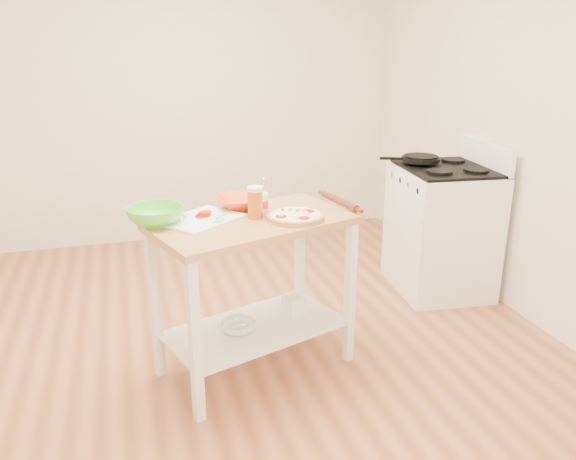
% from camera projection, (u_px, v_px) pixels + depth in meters
% --- Properties ---
extents(room_shell, '(4.04, 4.54, 2.74)m').
position_uv_depth(room_shell, '(227.00, 130.00, 2.97)').
color(room_shell, '#B06A41').
rests_on(room_shell, ground).
extents(prep_island, '(1.19, 0.88, 0.90)m').
position_uv_depth(prep_island, '(254.00, 264.00, 3.06)').
color(prep_island, tan).
rests_on(prep_island, ground).
extents(gas_stove, '(0.70, 0.80, 1.11)m').
position_uv_depth(gas_stove, '(441.00, 229.00, 4.17)').
color(gas_stove, white).
rests_on(gas_stove, ground).
extents(skillet, '(0.42, 0.28, 0.03)m').
position_uv_depth(skillet, '(420.00, 159.00, 4.11)').
color(skillet, black).
rests_on(skillet, gas_stove).
extents(pizza, '(0.31, 0.31, 0.05)m').
position_uv_depth(pizza, '(295.00, 216.00, 2.99)').
color(pizza, tan).
rests_on(pizza, prep_island).
extents(cutting_board, '(0.50, 0.48, 0.04)m').
position_uv_depth(cutting_board, '(200.00, 219.00, 2.96)').
color(cutting_board, white).
rests_on(cutting_board, prep_island).
extents(spatula, '(0.09, 0.15, 0.01)m').
position_uv_depth(spatula, '(220.00, 218.00, 2.95)').
color(spatula, '#57D6CE').
rests_on(spatula, cutting_board).
extents(knife, '(0.24, 0.16, 0.01)m').
position_uv_depth(knife, '(161.00, 220.00, 2.91)').
color(knife, silver).
rests_on(knife, cutting_board).
extents(orange_bowl, '(0.28, 0.28, 0.07)m').
position_uv_depth(orange_bowl, '(240.00, 202.00, 3.18)').
color(orange_bowl, '#E74116').
rests_on(orange_bowl, prep_island).
extents(green_bowl, '(0.29, 0.29, 0.09)m').
position_uv_depth(green_bowl, '(155.00, 215.00, 2.89)').
color(green_bowl, '#58DD33').
rests_on(green_bowl, prep_island).
extents(beer_pint, '(0.09, 0.09, 0.17)m').
position_uv_depth(beer_pint, '(255.00, 202.00, 2.98)').
color(beer_pint, '#C1580F').
rests_on(beer_pint, prep_island).
extents(yogurt_tub, '(0.10, 0.10, 0.21)m').
position_uv_depth(yogurt_tub, '(259.00, 204.00, 3.06)').
color(yogurt_tub, white).
rests_on(yogurt_tub, prep_island).
extents(rolling_pin, '(0.10, 0.36, 0.04)m').
position_uv_depth(rolling_pin, '(340.00, 201.00, 3.23)').
color(rolling_pin, '#622C16').
rests_on(rolling_pin, prep_island).
extents(shelf_glass_bowl, '(0.27, 0.27, 0.06)m').
position_uv_depth(shelf_glass_bowl, '(238.00, 327.00, 3.12)').
color(shelf_glass_bowl, silver).
rests_on(shelf_glass_bowl, prep_island).
extents(shelf_bin, '(0.14, 0.14, 0.11)m').
position_uv_depth(shelf_bin, '(294.00, 305.00, 3.32)').
color(shelf_bin, white).
rests_on(shelf_bin, prep_island).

